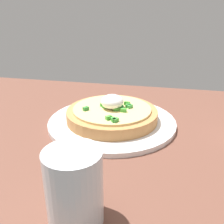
# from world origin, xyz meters

# --- Properties ---
(dining_table) EXTENTS (1.16, 0.70, 0.03)m
(dining_table) POSITION_xyz_m (0.00, 0.00, 0.01)
(dining_table) COLOR brown
(dining_table) RESTS_ON ground
(plate) EXTENTS (0.30, 0.30, 0.01)m
(plate) POSITION_xyz_m (-0.05, -0.03, 0.03)
(plate) COLOR white
(plate) RESTS_ON dining_table
(pizza) EXTENTS (0.21, 0.21, 0.06)m
(pizza) POSITION_xyz_m (-0.05, -0.03, 0.05)
(pizza) COLOR #BD8249
(pizza) RESTS_ON plate
(cup_far) EXTENTS (0.07, 0.07, 0.10)m
(cup_far) POSITION_xyz_m (-0.07, 0.26, 0.07)
(cup_far) COLOR silver
(cup_far) RESTS_ON dining_table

